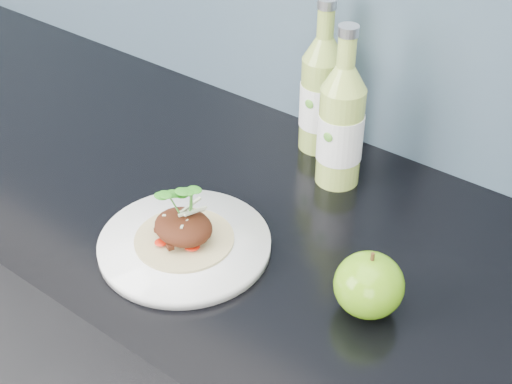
# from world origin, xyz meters

# --- Properties ---
(dinner_plate) EXTENTS (0.32, 0.32, 0.02)m
(dinner_plate) POSITION_xyz_m (-0.05, 1.58, 0.91)
(dinner_plate) COLOR white
(dinner_plate) RESTS_ON kitchen_counter
(pork_taco) EXTENTS (0.14, 0.14, 0.09)m
(pork_taco) POSITION_xyz_m (-0.05, 1.58, 0.94)
(pork_taco) COLOR tan
(pork_taco) RESTS_ON dinner_plate
(green_apple) EXTENTS (0.11, 0.11, 0.09)m
(green_apple) POSITION_xyz_m (0.22, 1.63, 0.94)
(green_apple) COLOR #4F910F
(green_apple) RESTS_ON kitchen_counter
(cider_bottle_left) EXTENTS (0.08, 0.08, 0.26)m
(cider_bottle_left) POSITION_xyz_m (-0.05, 1.92, 1.00)
(cider_bottle_left) COLOR #96B049
(cider_bottle_left) RESTS_ON kitchen_counter
(cider_bottle_right) EXTENTS (0.07, 0.07, 0.26)m
(cider_bottle_right) POSITION_xyz_m (0.03, 1.85, 1.00)
(cider_bottle_right) COLOR #AAC652
(cider_bottle_right) RESTS_ON kitchen_counter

